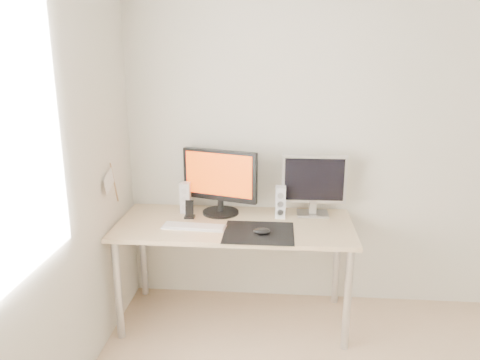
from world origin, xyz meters
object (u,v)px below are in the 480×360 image
object	(u,v)px
desk	(235,234)
keyboard	(194,227)
mouse	(262,231)
speaker_left	(186,198)
speaker_right	(280,202)
phone_dock	(190,213)
second_monitor	(314,182)
main_monitor	(220,180)

from	to	relation	value
desk	keyboard	xyz separation A→B (m)	(-0.26, -0.11, 0.09)
mouse	speaker_left	world-z (taller)	speaker_left
speaker_right	phone_dock	xyz separation A→B (m)	(-0.63, -0.07, -0.07)
speaker_right	second_monitor	bearing A→B (deg)	16.79
speaker_left	second_monitor	bearing A→B (deg)	1.23
mouse	main_monitor	xyz separation A→B (m)	(-0.31, 0.37, 0.23)
phone_dock	speaker_right	bearing A→B (deg)	6.01
phone_dock	desk	bearing A→B (deg)	-13.17
main_monitor	speaker_left	bearing A→B (deg)	176.97
speaker_right	main_monitor	bearing A→B (deg)	175.11
speaker_right	phone_dock	bearing A→B (deg)	-173.99
second_monitor	speaker_left	xyz separation A→B (m)	(-0.91, -0.02, -0.13)
second_monitor	speaker_left	bearing A→B (deg)	-178.77
speaker_left	phone_dock	world-z (taller)	speaker_left
mouse	speaker_right	distance (m)	0.36
mouse	keyboard	size ratio (longest dim) A/B	0.27
desk	mouse	bearing A→B (deg)	-44.84
mouse	speaker_left	xyz separation A→B (m)	(-0.56, 0.38, 0.09)
speaker_left	speaker_right	size ratio (longest dim) A/B	1.00
mouse	speaker_left	distance (m)	0.69
second_monitor	speaker_right	distance (m)	0.27
desk	keyboard	distance (m)	0.29
mouse	desk	world-z (taller)	mouse
phone_dock	speaker_left	bearing A→B (deg)	112.99
main_monitor	second_monitor	xyz separation A→B (m)	(0.66, 0.03, -0.01)
mouse	desk	bearing A→B (deg)	135.16
mouse	keyboard	bearing A→B (deg)	169.35
second_monitor	speaker_left	world-z (taller)	second_monitor
main_monitor	keyboard	xyz separation A→B (m)	(-0.14, -0.28, -0.25)
desk	main_monitor	xyz separation A→B (m)	(-0.12, 0.18, 0.33)
second_monitor	phone_dock	size ratio (longest dim) A/B	3.51
mouse	speaker_right	world-z (taller)	speaker_right
speaker_left	desk	bearing A→B (deg)	-27.28
main_monitor	speaker_right	distance (m)	0.45
desk	second_monitor	distance (m)	0.66
second_monitor	keyboard	world-z (taller)	second_monitor
main_monitor	second_monitor	size ratio (longest dim) A/B	1.19
desk	speaker_right	xyz separation A→B (m)	(0.31, 0.14, 0.19)
speaker_right	mouse	bearing A→B (deg)	-109.18
main_monitor	desk	bearing A→B (deg)	-56.07
keyboard	phone_dock	bearing A→B (deg)	109.18
second_monitor	phone_dock	xyz separation A→B (m)	(-0.86, -0.14, -0.20)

